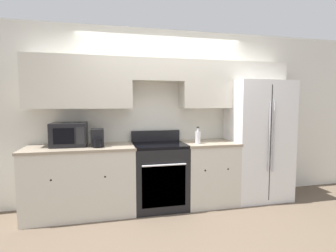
% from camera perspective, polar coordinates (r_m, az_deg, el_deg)
% --- Properties ---
extents(ground_plane, '(12.00, 12.00, 0.00)m').
position_cam_1_polar(ground_plane, '(3.72, 1.16, -18.67)').
color(ground_plane, brown).
extents(wall_back, '(8.00, 0.39, 2.60)m').
position_cam_1_polar(wall_back, '(3.98, -0.83, 4.94)').
color(wall_back, silver).
rests_on(wall_back, ground_plane).
extents(lower_cabinets_left, '(1.43, 0.64, 0.92)m').
position_cam_1_polar(lower_cabinets_left, '(3.77, -18.38, -11.16)').
color(lower_cabinets_left, beige).
rests_on(lower_cabinets_left, ground_plane).
extents(lower_cabinets_right, '(0.78, 0.64, 0.92)m').
position_cam_1_polar(lower_cabinets_right, '(4.03, 8.75, -9.90)').
color(lower_cabinets_right, beige).
rests_on(lower_cabinets_right, ground_plane).
extents(oven_range, '(0.74, 0.65, 1.08)m').
position_cam_1_polar(oven_range, '(3.82, -1.88, -10.61)').
color(oven_range, black).
rests_on(oven_range, ground_plane).
extents(refrigerator, '(0.90, 0.76, 1.83)m').
position_cam_1_polar(refrigerator, '(4.36, 18.71, -2.90)').
color(refrigerator, white).
rests_on(refrigerator, ground_plane).
extents(microwave, '(0.46, 0.39, 0.31)m').
position_cam_1_polar(microwave, '(3.75, -20.70, -1.71)').
color(microwave, black).
rests_on(microwave, lower_cabinets_left).
extents(bottle, '(0.08, 0.08, 0.24)m').
position_cam_1_polar(bottle, '(3.75, 6.51, -2.37)').
color(bottle, silver).
rests_on(bottle, lower_cabinets_right).
extents(coffee_maker, '(0.17, 0.27, 0.23)m').
position_cam_1_polar(coffee_maker, '(3.61, -15.12, -2.59)').
color(coffee_maker, black).
rests_on(coffee_maker, lower_cabinets_left).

